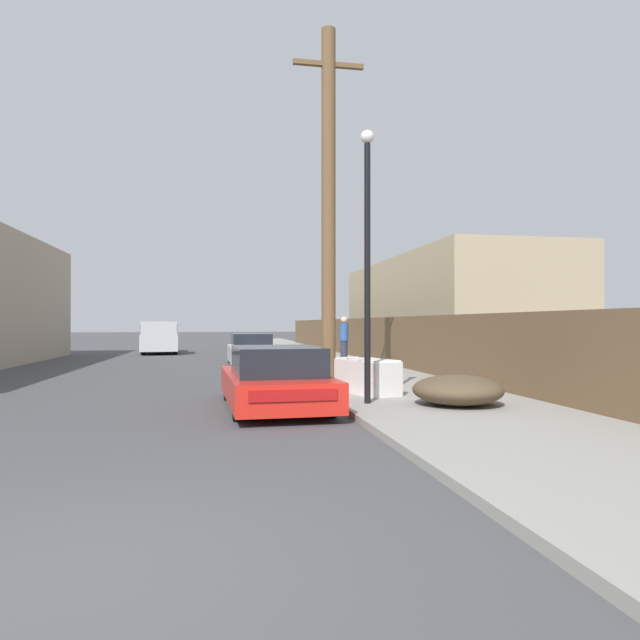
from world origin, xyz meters
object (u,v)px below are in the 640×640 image
(pickup_truck, at_px, (160,338))
(street_lamp, at_px, (367,246))
(car_parked_mid, at_px, (251,350))
(pedestrian, at_px, (344,339))
(discarded_fridge, at_px, (367,376))
(utility_pole, at_px, (328,203))
(parked_sports_car_red, at_px, (275,380))
(brush_pile, at_px, (458,390))

(pickup_truck, relative_size, street_lamp, 1.03)
(car_parked_mid, xyz_separation_m, pedestrian, (3.57, -0.90, 0.46))
(pickup_truck, distance_m, street_lamp, 22.64)
(discarded_fridge, distance_m, street_lamp, 3.08)
(pickup_truck, height_order, utility_pole, utility_pole)
(parked_sports_car_red, xyz_separation_m, utility_pole, (1.65, 3.03, 4.12))
(parked_sports_car_red, relative_size, street_lamp, 0.84)
(parked_sports_car_red, bearing_deg, discarded_fridge, 25.31)
(car_parked_mid, xyz_separation_m, brush_pile, (3.13, -12.63, -0.19))
(brush_pile, height_order, pedestrian, pedestrian)
(car_parked_mid, relative_size, pickup_truck, 0.75)
(discarded_fridge, xyz_separation_m, car_parked_mid, (-1.93, 10.55, 0.09))
(discarded_fridge, height_order, street_lamp, street_lamp)
(street_lamp, bearing_deg, pedestrian, 79.65)
(parked_sports_car_red, bearing_deg, pickup_truck, 98.74)
(discarded_fridge, distance_m, utility_pole, 4.62)
(pickup_truck, height_order, street_lamp, street_lamp)
(car_parked_mid, height_order, street_lamp, street_lamp)
(discarded_fridge, xyz_separation_m, pickup_truck, (-6.35, 20.18, 0.38))
(discarded_fridge, height_order, brush_pile, discarded_fridge)
(pickup_truck, bearing_deg, street_lamp, 101.27)
(car_parked_mid, bearing_deg, brush_pile, -77.09)
(utility_pole, bearing_deg, street_lamp, -88.60)
(parked_sports_car_red, bearing_deg, car_parked_mid, 86.55)
(street_lamp, bearing_deg, utility_pole, 91.40)
(utility_pole, xyz_separation_m, brush_pile, (1.68, -3.99, -4.27))
(pickup_truck, distance_m, pedestrian, 13.22)
(discarded_fridge, relative_size, car_parked_mid, 0.45)
(parked_sports_car_red, distance_m, pickup_truck, 21.72)
(utility_pole, bearing_deg, discarded_fridge, -75.72)
(utility_pole, relative_size, pedestrian, 4.97)
(parked_sports_car_red, xyz_separation_m, pedestrian, (3.78, 10.77, 0.50))
(car_parked_mid, distance_m, pedestrian, 3.71)
(discarded_fridge, distance_m, parked_sports_car_red, 2.41)
(discarded_fridge, xyz_separation_m, pedestrian, (1.64, 9.65, 0.56))
(car_parked_mid, bearing_deg, parked_sports_car_red, -91.99)
(parked_sports_car_red, xyz_separation_m, car_parked_mid, (0.20, 11.68, 0.03))
(pickup_truck, relative_size, pedestrian, 3.01)
(parked_sports_car_red, xyz_separation_m, street_lamp, (1.73, -0.42, 2.57))
(car_parked_mid, distance_m, pickup_truck, 10.60)
(street_lamp, bearing_deg, car_parked_mid, 97.20)
(car_parked_mid, xyz_separation_m, pickup_truck, (-4.42, 9.63, 0.29))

